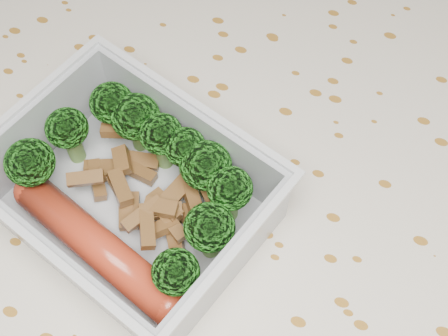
% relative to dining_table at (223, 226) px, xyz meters
% --- Properties ---
extents(dining_table, '(1.40, 0.90, 0.75)m').
position_rel_dining_table_xyz_m(dining_table, '(0.00, 0.00, 0.00)').
color(dining_table, brown).
rests_on(dining_table, ground).
extents(tablecloth, '(1.46, 0.96, 0.19)m').
position_rel_dining_table_xyz_m(tablecloth, '(0.00, 0.00, 0.05)').
color(tablecloth, silver).
rests_on(tablecloth, dining_table).
extents(lunch_container, '(0.20, 0.18, 0.06)m').
position_rel_dining_table_xyz_m(lunch_container, '(-0.04, -0.05, 0.11)').
color(lunch_container, silver).
rests_on(lunch_container, tablecloth).
extents(broccoli_florets, '(0.16, 0.12, 0.05)m').
position_rel_dining_table_xyz_m(broccoli_florets, '(-0.04, -0.03, 0.13)').
color(broccoli_florets, '#608C3F').
rests_on(broccoli_florets, lunch_container).
extents(meat_pile, '(0.10, 0.08, 0.03)m').
position_rel_dining_table_xyz_m(meat_pile, '(-0.04, -0.04, 0.11)').
color(meat_pile, brown).
rests_on(meat_pile, lunch_container).
extents(sausage, '(0.14, 0.06, 0.02)m').
position_rel_dining_table_xyz_m(sausage, '(-0.05, -0.08, 0.11)').
color(sausage, '#B3341B').
rests_on(sausage, lunch_container).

